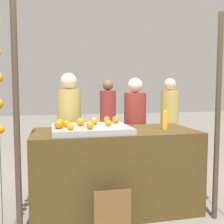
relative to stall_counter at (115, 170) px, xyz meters
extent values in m
plane|color=gray|center=(0.00, 0.00, -0.47)|extent=(24.00, 24.00, 0.00)
cube|color=#4C3819|center=(0.00, 0.00, 0.00)|extent=(1.88, 0.86, 0.94)
cube|color=#9EA0A5|center=(-0.28, -0.03, 0.50)|extent=(0.86, 0.70, 0.06)
sphere|color=orange|center=(-0.23, 0.11, 0.57)|extent=(0.09, 0.09, 0.09)
sphere|color=orange|center=(-0.56, -0.05, 0.57)|extent=(0.07, 0.07, 0.07)
sphere|color=orange|center=(-0.09, -0.05, 0.57)|extent=(0.07, 0.07, 0.07)
sphere|color=orange|center=(-0.39, 0.02, 0.58)|extent=(0.09, 0.09, 0.09)
sphere|color=orange|center=(-0.64, -0.14, 0.58)|extent=(0.09, 0.09, 0.09)
sphere|color=orange|center=(0.05, 0.17, 0.57)|extent=(0.09, 0.09, 0.09)
sphere|color=orange|center=(-0.53, -0.27, 0.57)|extent=(0.07, 0.07, 0.07)
sphere|color=orange|center=(-0.64, -0.07, 0.57)|extent=(0.08, 0.08, 0.08)
sphere|color=orange|center=(-0.04, 0.26, 0.57)|extent=(0.07, 0.07, 0.07)
sphere|color=orange|center=(-0.62, 0.00, 0.57)|extent=(0.09, 0.09, 0.09)
sphere|color=orange|center=(-0.32, -0.25, 0.57)|extent=(0.08, 0.08, 0.08)
cylinder|color=#F8AC24|center=(0.60, -0.07, 0.58)|extent=(0.06, 0.06, 0.21)
cylinder|color=yellow|center=(0.60, -0.07, 0.69)|extent=(0.03, 0.03, 0.02)
cube|color=brown|center=(-0.17, -0.64, -0.24)|extent=(0.35, 0.01, 0.49)
cube|color=black|center=(-0.17, -0.63, -0.24)|extent=(0.33, 0.02, 0.47)
cylinder|color=tan|center=(-0.48, 0.69, 0.24)|extent=(0.33, 0.33, 1.42)
sphere|color=beige|center=(-0.48, 0.69, 1.06)|extent=(0.22, 0.22, 0.22)
cylinder|color=maroon|center=(0.46, 0.66, 0.21)|extent=(0.32, 0.32, 1.37)
sphere|color=beige|center=(0.46, 0.66, 1.00)|extent=(0.21, 0.21, 0.21)
cylinder|color=maroon|center=(0.38, 2.24, 0.22)|extent=(0.32, 0.32, 1.39)
sphere|color=brown|center=(0.38, 2.24, 1.03)|extent=(0.22, 0.22, 0.22)
cylinder|color=tan|center=(1.40, 1.54, 0.23)|extent=(0.32, 0.32, 1.40)
sphere|color=beige|center=(1.40, 1.54, 1.04)|extent=(0.22, 0.22, 0.22)
cylinder|color=#473828|center=(-1.02, -0.47, 0.64)|extent=(0.06, 0.06, 2.22)
cylinder|color=#473828|center=(1.02, -0.47, 0.64)|extent=(0.06, 0.06, 2.22)
sphere|color=orange|center=(-1.16, -0.47, 0.59)|extent=(0.08, 0.08, 0.08)
camera|label=1|loc=(-0.70, -2.98, 0.95)|focal=42.65mm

